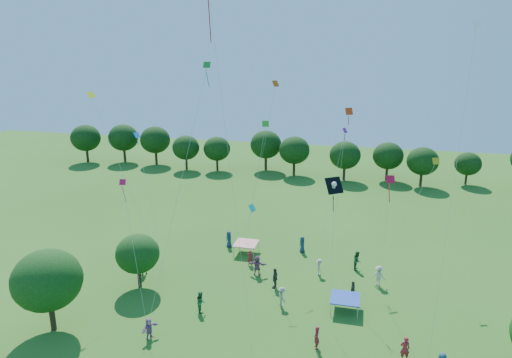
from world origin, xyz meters
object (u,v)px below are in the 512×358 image
(tent_blue, at_px, (345,298))
(red_high_kite, at_px, (215,50))
(near_tree_north, at_px, (138,254))
(tent_red_stripe, at_px, (246,243))
(pirate_kite, at_px, (334,187))
(near_tree_west, at_px, (47,280))

(tent_blue, xyz_separation_m, red_high_kite, (-9.39, -1.93, 18.43))
(near_tree_north, relative_size, tent_blue, 2.15)
(tent_red_stripe, relative_size, red_high_kite, 0.10)
(tent_red_stripe, distance_m, pirate_kite, 16.59)
(near_tree_north, distance_m, pirate_kite, 17.75)
(near_tree_west, xyz_separation_m, near_tree_north, (3.14, 7.09, -0.88))
(near_tree_north, distance_m, tent_red_stripe, 11.32)
(tent_blue, bearing_deg, near_tree_west, -159.64)
(near_tree_west, relative_size, red_high_kite, 0.27)
(near_tree_west, height_order, near_tree_north, near_tree_west)
(near_tree_west, relative_size, tent_blue, 2.78)
(tent_blue, distance_m, red_high_kite, 20.77)
(near_tree_west, height_order, tent_red_stripe, near_tree_west)
(tent_red_stripe, xyz_separation_m, red_high_kite, (0.67, -10.07, 18.43))
(near_tree_north, height_order, pirate_kite, pirate_kite)
(tent_blue, distance_m, pirate_kite, 9.80)
(near_tree_north, bearing_deg, red_high_kite, -10.87)
(near_tree_north, relative_size, tent_red_stripe, 2.15)
(pirate_kite, bearing_deg, near_tree_north, 173.97)
(tent_red_stripe, xyz_separation_m, tent_blue, (10.06, -8.14, 0.00))
(near_tree_north, distance_m, tent_blue, 17.28)
(tent_blue, height_order, pirate_kite, pirate_kite)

